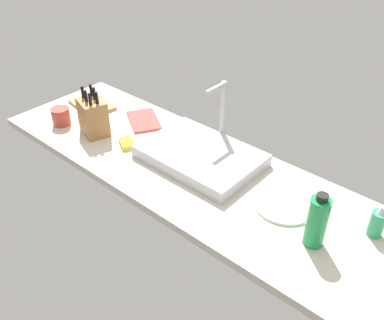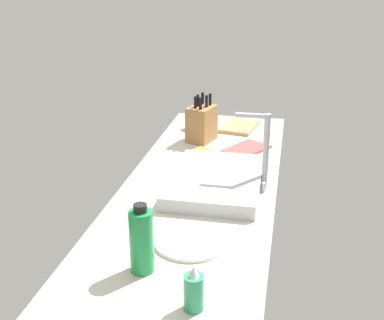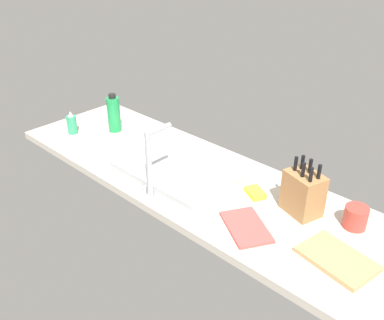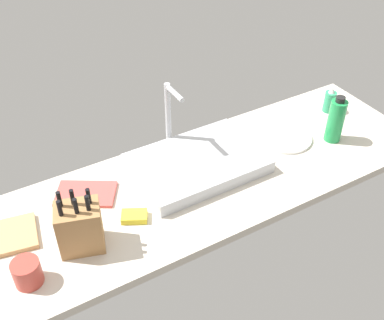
% 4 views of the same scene
% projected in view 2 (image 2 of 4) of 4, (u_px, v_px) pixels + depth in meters
% --- Properties ---
extents(countertop_slab, '(1.91, 0.60, 0.04)m').
position_uv_depth(countertop_slab, '(200.00, 188.00, 2.01)').
color(countertop_slab, beige).
rests_on(countertop_slab, ground).
extents(sink_basin, '(0.50, 0.35, 0.05)m').
position_uv_depth(sink_basin, '(216.00, 181.00, 1.97)').
color(sink_basin, '#B7BABF').
rests_on(sink_basin, countertop_slab).
extents(faucet, '(0.06, 0.13, 0.30)m').
position_uv_depth(faucet, '(263.00, 146.00, 1.91)').
color(faucet, '#B7BABF').
rests_on(faucet, countertop_slab).
extents(knife_block, '(0.17, 0.14, 0.23)m').
position_uv_depth(knife_block, '(202.00, 123.00, 2.46)').
color(knife_block, '#9E7042').
rests_on(knife_block, countertop_slab).
extents(cutting_board, '(0.27, 0.20, 0.02)m').
position_uv_depth(cutting_board, '(240.00, 126.00, 2.67)').
color(cutting_board, tan).
rests_on(cutting_board, countertop_slab).
extents(soap_bottle, '(0.05, 0.05, 0.13)m').
position_uv_depth(soap_bottle, '(194.00, 291.00, 1.27)').
color(soap_bottle, '#2D9966').
rests_on(soap_bottle, countertop_slab).
extents(water_bottle, '(0.07, 0.07, 0.21)m').
position_uv_depth(water_bottle, '(141.00, 240.00, 1.42)').
color(water_bottle, '#1E8E47').
rests_on(water_bottle, countertop_slab).
extents(dinner_plate, '(0.23, 0.23, 0.01)m').
position_uv_depth(dinner_plate, '(191.00, 241.00, 1.59)').
color(dinner_plate, white).
rests_on(dinner_plate, countertop_slab).
extents(dish_towel, '(0.26, 0.23, 0.01)m').
position_uv_depth(dish_towel, '(246.00, 149.00, 2.36)').
color(dish_towel, '#CC4C47').
rests_on(dish_towel, countertop_slab).
extents(coffee_mug, '(0.09, 0.09, 0.09)m').
position_uv_depth(coffee_mug, '(198.00, 120.00, 2.66)').
color(coffee_mug, '#B23D33').
rests_on(coffee_mug, countertop_slab).
extents(dish_sponge, '(0.11, 0.09, 0.02)m').
position_uv_depth(dish_sponge, '(200.00, 153.00, 2.30)').
color(dish_sponge, yellow).
rests_on(dish_sponge, countertop_slab).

